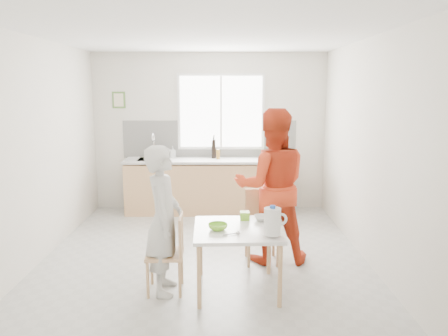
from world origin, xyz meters
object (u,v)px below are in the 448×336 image
object	(u,v)px
dining_table	(237,234)
person_white	(164,220)
bowl_white	(263,218)
milk_jug	(273,221)
person_red	(272,186)
wine_bottle_a	(214,149)
chair_far	(261,222)
chair_left	(171,250)
bowl_green	(218,227)
wine_bottle_b	(214,150)

from	to	relation	value
dining_table	person_white	distance (m)	0.77
person_white	bowl_white	world-z (taller)	person_white
person_white	milk_jug	bearing A→B (deg)	-104.58
person_red	bowl_white	xyz separation A→B (m)	(-0.15, -0.55, -0.23)
person_white	wine_bottle_a	bearing A→B (deg)	-10.08
dining_table	chair_far	bearing A→B (deg)	68.73
chair_left	bowl_green	xyz separation A→B (m)	(0.49, -0.03, 0.26)
dining_table	chair_left	world-z (taller)	chair_left
chair_far	chair_left	bearing A→B (deg)	-141.83
chair_left	milk_jug	distance (m)	1.12
person_red	wine_bottle_b	bearing A→B (deg)	-73.45
bowl_green	milk_jug	xyz separation A→B (m)	(0.53, -0.21, 0.12)
wine_bottle_b	wine_bottle_a	bearing A→B (deg)	84.86
chair_far	milk_jug	size ratio (longest dim) A/B	3.02
bowl_green	wine_bottle_a	size ratio (longest dim) A/B	0.62
chair_left	bowl_green	world-z (taller)	chair_left
chair_left	person_white	size ratio (longest dim) A/B	0.53
bowl_green	bowl_white	xyz separation A→B (m)	(0.49, 0.32, -0.01)
chair_far	person_red	xyz separation A→B (m)	(0.12, -0.01, 0.45)
dining_table	bowl_white	distance (m)	0.40
dining_table	person_white	world-z (taller)	person_white
milk_jug	chair_left	bearing A→B (deg)	164.54
bowl_green	dining_table	bearing A→B (deg)	15.98
bowl_green	bowl_white	size ratio (longest dim) A/B	0.98
chair_left	wine_bottle_a	bearing A→B (deg)	171.06
milk_jug	wine_bottle_a	xyz separation A→B (m)	(-0.64, 3.38, 0.24)
bowl_white	milk_jug	bearing A→B (deg)	-85.42
milk_jug	wine_bottle_a	bearing A→B (deg)	98.75
bowl_white	wine_bottle_a	size ratio (longest dim) A/B	0.63
chair_far	bowl_green	world-z (taller)	chair_far
dining_table	milk_jug	distance (m)	0.48
dining_table	person_white	xyz separation A→B (m)	(-0.75, -0.03, 0.16)
milk_jug	wine_bottle_a	distance (m)	3.45
chair_left	chair_far	size ratio (longest dim) A/B	0.93
person_red	wine_bottle_b	size ratio (longest dim) A/B	6.23
chair_far	person_red	size ratio (longest dim) A/B	0.47
dining_table	wine_bottle_a	distance (m)	3.16
chair_far	person_white	size ratio (longest dim) A/B	0.57
chair_left	chair_far	world-z (taller)	chair_far
milk_jug	wine_bottle_b	bearing A→B (deg)	99.02
bowl_green	wine_bottle_b	size ratio (longest dim) A/B	0.66
person_white	milk_jug	distance (m)	1.11
dining_table	wine_bottle_b	xyz separation A→B (m)	(-0.31, 3.05, 0.46)
dining_table	wine_bottle_a	bearing A→B (deg)	95.58
bowl_green	milk_jug	bearing A→B (deg)	-21.75
chair_far	bowl_white	distance (m)	0.61
person_white	wine_bottle_a	size ratio (longest dim) A/B	4.82
wine_bottle_a	wine_bottle_b	distance (m)	0.06
person_white	bowl_white	bearing A→B (deg)	-76.64
person_white	bowl_white	size ratio (longest dim) A/B	7.67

